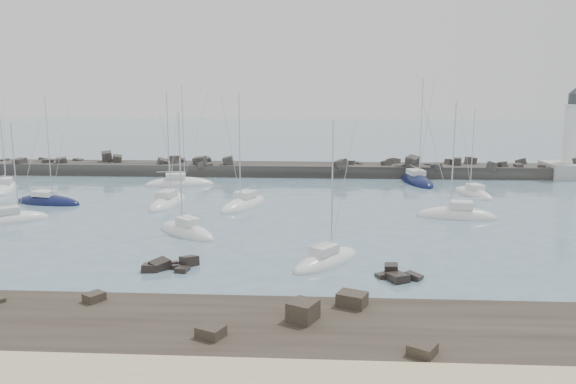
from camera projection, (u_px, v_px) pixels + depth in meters
The scene contains 17 objects.
ground at pixel (235, 236), 53.41m from camera, with size 400.00×400.00×0.00m, color slate.
rock_shelf at pixel (172, 338), 31.87m from camera, with size 140.00×12.35×1.91m.
rock_cluster_near at pixel (168, 266), 44.04m from camera, with size 4.29×3.29×1.28m.
rock_cluster_far at pixel (397, 276), 41.88m from camera, with size 3.67×3.25×1.24m.
breakwater at pixel (221, 172), 91.06m from camera, with size 115.00×7.18×5.16m.
lighthouse at pixel (570, 158), 87.47m from camera, with size 7.00×7.00×14.60m.
sailboat_1 at pixel (5, 189), 77.05m from camera, with size 5.56×9.41×14.26m.
sailboat_3 at pixel (168, 203), 67.83m from camera, with size 4.18×9.53×14.57m.
sailboat_4 at pixel (179, 184), 80.99m from camera, with size 10.24×5.11×15.38m.
sailboat_5 at pixel (187, 232), 54.27m from camera, with size 7.60×6.96×12.66m.
sailboat_6 at pixel (244, 205), 66.57m from camera, with size 6.25×9.39×14.36m.
sailboat_7 at pixel (326, 262), 45.33m from camera, with size 6.68×7.67×12.43m.
sailboat_8 at pixel (417, 182), 82.96m from camera, with size 5.08×10.83×16.40m.
sailboat_9 at pixel (457, 216), 61.04m from camera, with size 8.77×3.98×13.57m.
sailboat_10 at pixel (473, 194), 73.47m from camera, with size 4.99×8.01×12.19m.
sailboat_13 at pixel (13, 220), 59.31m from camera, with size 6.94×5.95×11.34m.
sailboat_14 at pixel (48, 202), 68.38m from camera, with size 9.15×4.47×13.76m.
Camera 1 is at (8.03, -51.32, 14.10)m, focal length 35.00 mm.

